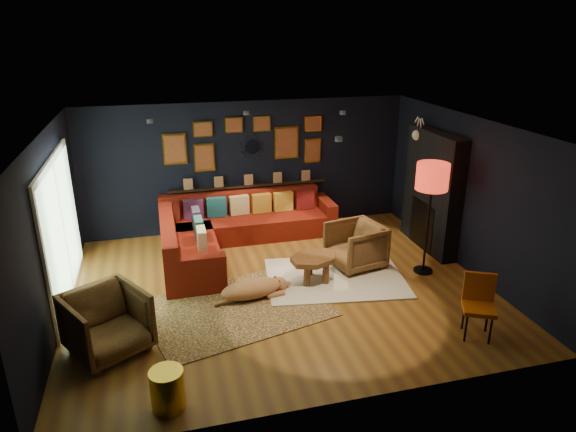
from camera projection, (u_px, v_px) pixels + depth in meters
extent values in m
plane|color=brown|center=(281.00, 288.00, 8.25)|extent=(6.50, 6.50, 0.00)
plane|color=black|center=(247.00, 167.00, 10.29)|extent=(6.50, 0.00, 6.50)
plane|color=black|center=(345.00, 301.00, 5.31)|extent=(6.50, 0.00, 6.50)
plane|color=black|center=(51.00, 233.00, 7.02)|extent=(0.00, 5.50, 5.50)
plane|color=black|center=(469.00, 195.00, 8.57)|extent=(0.00, 5.50, 5.50)
plane|color=white|center=(280.00, 127.00, 7.34)|extent=(6.50, 6.50, 0.00)
cube|color=maroon|center=(244.00, 227.00, 10.17)|extent=(3.20, 0.95, 0.42)
cube|color=maroon|center=(240.00, 201.00, 10.34)|extent=(3.20, 0.24, 0.46)
cube|color=maroon|center=(325.00, 214.00, 10.54)|extent=(0.22, 0.95, 0.64)
cube|color=maroon|center=(191.00, 256.00, 8.91)|extent=(0.95, 2.20, 0.42)
cube|color=maroon|center=(168.00, 235.00, 8.67)|extent=(0.24, 2.20, 0.46)
cube|color=maroon|center=(196.00, 276.00, 7.96)|extent=(0.95, 0.22, 0.64)
cube|color=maroon|center=(170.00, 211.00, 9.83)|extent=(0.38, 0.14, 0.38)
cube|color=#53234D|center=(193.00, 209.00, 9.93)|extent=(0.38, 0.14, 0.38)
cube|color=#1B5B6D|center=(217.00, 207.00, 10.04)|extent=(0.38, 0.14, 0.38)
cube|color=#D8C481|center=(239.00, 205.00, 10.15)|extent=(0.38, 0.14, 0.38)
cube|color=gold|center=(261.00, 203.00, 10.26)|extent=(0.38, 0.14, 0.38)
cube|color=gold|center=(283.00, 201.00, 10.36)|extent=(0.38, 0.14, 0.38)
cube|color=maroon|center=(305.00, 200.00, 10.47)|extent=(0.38, 0.14, 0.38)
cube|color=#3C3457|center=(196.00, 219.00, 9.44)|extent=(0.14, 0.38, 0.38)
cube|color=#2B6066|center=(199.00, 229.00, 8.99)|extent=(0.14, 0.38, 0.38)
cube|color=#F8EDBD|center=(202.00, 240.00, 8.53)|extent=(0.14, 0.38, 0.38)
cube|color=black|center=(249.00, 186.00, 10.36)|extent=(3.20, 0.12, 0.04)
cube|color=gold|center=(175.00, 149.00, 9.77)|extent=(0.45, 0.03, 0.60)
cube|color=#974525|center=(175.00, 149.00, 9.75)|extent=(0.38, 0.01, 0.51)
cube|color=gold|center=(204.00, 157.00, 9.97)|extent=(0.40, 0.03, 0.55)
cube|color=#974525|center=(204.00, 158.00, 9.95)|extent=(0.34, 0.01, 0.47)
cube|color=gold|center=(203.00, 129.00, 9.77)|extent=(0.38, 0.03, 0.30)
cube|color=#974525|center=(203.00, 129.00, 9.76)|extent=(0.32, 0.01, 0.25)
cube|color=gold|center=(286.00, 143.00, 10.29)|extent=(0.50, 0.03, 0.65)
cube|color=#974525|center=(287.00, 143.00, 10.27)|extent=(0.42, 0.01, 0.55)
cube|color=gold|center=(312.00, 151.00, 10.49)|extent=(0.35, 0.03, 0.50)
cube|color=#974525|center=(313.00, 151.00, 10.48)|extent=(0.30, 0.01, 0.42)
cube|color=gold|center=(313.00, 124.00, 10.30)|extent=(0.35, 0.03, 0.30)
cube|color=#974525|center=(313.00, 124.00, 10.28)|extent=(0.30, 0.01, 0.25)
cube|color=gold|center=(234.00, 125.00, 9.90)|extent=(0.35, 0.03, 0.30)
cube|color=#974525|center=(234.00, 125.00, 9.88)|extent=(0.30, 0.01, 0.25)
cube|color=gold|center=(262.00, 124.00, 10.03)|extent=(0.35, 0.03, 0.30)
cube|color=#974525|center=(262.00, 124.00, 10.01)|extent=(0.30, 0.01, 0.25)
cylinder|color=silver|center=(252.00, 147.00, 10.14)|extent=(0.28, 0.03, 0.28)
cone|color=gold|center=(263.00, 146.00, 10.19)|extent=(0.03, 0.16, 0.03)
cone|color=gold|center=(262.00, 142.00, 10.16)|extent=(0.04, 0.16, 0.04)
cone|color=gold|center=(260.00, 139.00, 10.12)|extent=(0.04, 0.16, 0.04)
cone|color=gold|center=(256.00, 137.00, 10.09)|extent=(0.04, 0.16, 0.04)
cone|color=gold|center=(252.00, 136.00, 10.06)|extent=(0.03, 0.16, 0.03)
cone|color=gold|center=(248.00, 137.00, 10.05)|extent=(0.04, 0.16, 0.04)
cone|color=gold|center=(244.00, 140.00, 10.05)|extent=(0.04, 0.16, 0.04)
cone|color=gold|center=(242.00, 143.00, 10.06)|extent=(0.04, 0.16, 0.04)
cone|color=gold|center=(241.00, 148.00, 10.09)|extent=(0.03, 0.16, 0.03)
cone|color=gold|center=(242.00, 152.00, 10.12)|extent=(0.04, 0.16, 0.04)
cone|color=gold|center=(245.00, 155.00, 10.16)|extent=(0.04, 0.16, 0.04)
cone|color=gold|center=(248.00, 157.00, 10.19)|extent=(0.04, 0.16, 0.04)
cone|color=gold|center=(252.00, 158.00, 10.22)|extent=(0.03, 0.16, 0.03)
cone|color=gold|center=(257.00, 157.00, 10.23)|extent=(0.04, 0.16, 0.04)
cone|color=gold|center=(260.00, 154.00, 10.23)|extent=(0.04, 0.16, 0.04)
cone|color=gold|center=(262.00, 151.00, 10.22)|extent=(0.04, 0.16, 0.04)
cube|color=black|center=(432.00, 191.00, 9.42)|extent=(0.30, 1.60, 2.20)
cube|color=black|center=(426.00, 224.00, 9.64)|extent=(0.20, 0.80, 0.90)
cone|color=white|center=(428.00, 135.00, 9.56)|extent=(0.35, 0.28, 0.28)
sphere|color=white|center=(417.00, 135.00, 9.51)|extent=(0.20, 0.20, 0.20)
cylinder|color=white|center=(421.00, 127.00, 9.40)|extent=(0.02, 0.10, 0.28)
cylinder|color=white|center=(418.00, 125.00, 9.51)|extent=(0.02, 0.10, 0.28)
cube|color=white|center=(62.00, 230.00, 7.64)|extent=(0.04, 2.80, 2.20)
cube|color=#ABD7A4|center=(63.00, 230.00, 7.65)|extent=(0.01, 2.60, 2.00)
cube|color=white|center=(64.00, 230.00, 7.65)|extent=(0.02, 0.06, 2.00)
cylinder|color=black|center=(150.00, 121.00, 8.01)|extent=(0.10, 0.10, 0.06)
cylinder|color=black|center=(246.00, 113.00, 8.75)|extent=(0.10, 0.10, 0.06)
cylinder|color=black|center=(343.00, 113.00, 8.77)|extent=(0.10, 0.10, 0.06)
cylinder|color=black|center=(339.00, 139.00, 6.77)|extent=(0.10, 0.10, 0.06)
cube|color=beige|center=(335.00, 278.00, 8.55)|extent=(2.47, 1.95, 0.03)
cube|color=tan|center=(236.00, 308.00, 7.65)|extent=(2.95, 2.42, 0.01)
cylinder|color=brown|center=(307.00, 276.00, 8.22)|extent=(0.11, 0.11, 0.34)
cylinder|color=brown|center=(326.00, 273.00, 8.30)|extent=(0.11, 0.11, 0.34)
cylinder|color=brown|center=(310.00, 265.00, 8.60)|extent=(0.11, 0.11, 0.34)
cylinder|color=maroon|center=(191.00, 251.00, 9.10)|extent=(0.56, 0.56, 0.36)
imported|color=#A9713A|center=(107.00, 320.00, 6.50)|extent=(1.20, 1.18, 0.93)
imported|color=#A9713A|center=(356.00, 244.00, 8.85)|extent=(0.94, 0.98, 0.86)
cylinder|color=gold|center=(167.00, 389.00, 5.61)|extent=(0.38, 0.38, 0.47)
cylinder|color=black|center=(466.00, 327.00, 6.80)|extent=(0.03, 0.03, 0.43)
cylinder|color=black|center=(491.00, 330.00, 6.74)|extent=(0.03, 0.03, 0.43)
cylinder|color=black|center=(464.00, 315.00, 7.08)|extent=(0.03, 0.03, 0.43)
cylinder|color=black|center=(487.00, 318.00, 7.02)|extent=(0.03, 0.03, 0.43)
cube|color=#DB5F13|center=(479.00, 308.00, 6.83)|extent=(0.55, 0.55, 0.06)
cube|color=#DB5F13|center=(479.00, 286.00, 6.91)|extent=(0.39, 0.23, 0.41)
cylinder|color=black|center=(423.00, 270.00, 8.80)|extent=(0.32, 0.32, 0.04)
cylinder|color=black|center=(427.00, 228.00, 8.52)|extent=(0.04, 0.04, 1.54)
cylinder|color=#B52213|center=(433.00, 176.00, 8.21)|extent=(0.52, 0.52, 0.43)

